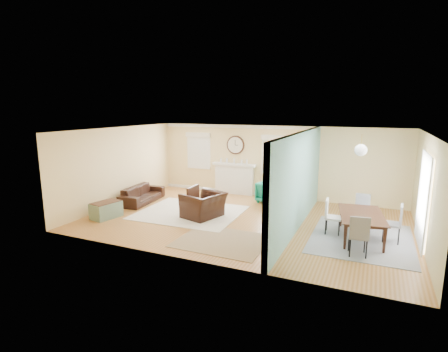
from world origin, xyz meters
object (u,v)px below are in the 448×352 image
(sofa, at_px, (142,194))
(green_chair, at_px, (270,192))
(credenza, at_px, (298,197))
(eames_chair, at_px, (204,205))
(dining_table, at_px, (362,226))

(sofa, distance_m, green_chair, 4.44)
(credenza, bearing_deg, green_chair, 159.84)
(sofa, relative_size, credenza, 1.28)
(sofa, height_order, credenza, credenza)
(eames_chair, distance_m, dining_table, 4.41)
(green_chair, height_order, credenza, credenza)
(green_chair, relative_size, dining_table, 0.43)
(credenza, bearing_deg, dining_table, -44.62)
(credenza, distance_m, dining_table, 2.84)
(credenza, xyz_separation_m, dining_table, (2.02, -1.99, -0.08))
(credenza, height_order, dining_table, credenza)
(sofa, height_order, dining_table, dining_table)
(sofa, relative_size, green_chair, 2.45)
(eames_chair, xyz_separation_m, dining_table, (4.41, 0.03, -0.05))
(sofa, distance_m, credenza, 5.29)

